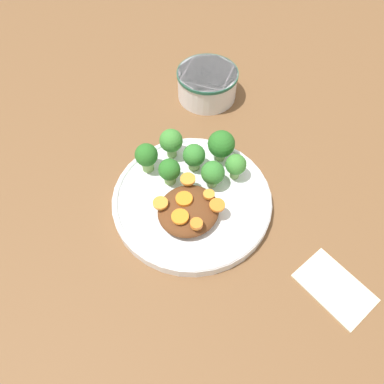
{
  "coord_description": "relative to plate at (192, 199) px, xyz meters",
  "views": [
    {
      "loc": [
        -0.23,
        0.25,
        0.52
      ],
      "look_at": [
        0.0,
        0.0,
        0.03
      ],
      "focal_mm": 35.0,
      "sensor_mm": 36.0,
      "label": 1
    }
  ],
  "objects": [
    {
      "name": "ground_plane",
      "position": [
        0.0,
        0.0,
        -0.01
      ],
      "size": [
        4.0,
        4.0,
        0.0
      ],
      "primitive_type": "plane",
      "color": "brown"
    },
    {
      "name": "plate",
      "position": [
        0.0,
        0.0,
        0.0
      ],
      "size": [
        0.26,
        0.26,
        0.02
      ],
      "color": "white",
      "rests_on": "ground_plane"
    },
    {
      "name": "dip_bowl",
      "position": [
        0.16,
        -0.22,
        0.02
      ],
      "size": [
        0.12,
        0.12,
        0.06
      ],
      "color": "silver",
      "rests_on": "ground_plane"
    },
    {
      "name": "stew_mound",
      "position": [
        -0.02,
        0.03,
        0.02
      ],
      "size": [
        0.09,
        0.1,
        0.03
      ],
      "primitive_type": "ellipsoid",
      "color": "#5B3319",
      "rests_on": "plate"
    },
    {
      "name": "broccoli_floret_0",
      "position": [
        0.04,
        -0.05,
        0.04
      ],
      "size": [
        0.04,
        0.04,
        0.05
      ],
      "color": "#7FA85B",
      "rests_on": "plate"
    },
    {
      "name": "broccoli_floret_1",
      "position": [
        -0.02,
        -0.08,
        0.03
      ],
      "size": [
        0.03,
        0.03,
        0.05
      ],
      "color": "#7FA85B",
      "rests_on": "plate"
    },
    {
      "name": "broccoli_floret_2",
      "position": [
        0.05,
        0.0,
        0.03
      ],
      "size": [
        0.04,
        0.04,
        0.05
      ],
      "color": "#759E51",
      "rests_on": "plate"
    },
    {
      "name": "broccoli_floret_3",
      "position": [
        -0.01,
        -0.04,
        0.04
      ],
      "size": [
        0.04,
        0.04,
        0.05
      ],
      "color": "#7FA85B",
      "rests_on": "plate"
    },
    {
      "name": "broccoli_floret_4",
      "position": [
        0.1,
        0.01,
        0.04
      ],
      "size": [
        0.04,
        0.04,
        0.06
      ],
      "color": "#7FA85B",
      "rests_on": "plate"
    },
    {
      "name": "broccoli_floret_5",
      "position": [
        0.09,
        -0.04,
        0.04
      ],
      "size": [
        0.04,
        0.04,
        0.06
      ],
      "color": "#7FA85B",
      "rests_on": "plate"
    },
    {
      "name": "broccoli_floret_6",
      "position": [
        0.02,
        -0.09,
        0.04
      ],
      "size": [
        0.05,
        0.05,
        0.06
      ],
      "color": "#759E51",
      "rests_on": "plate"
    },
    {
      "name": "carrot_slice_0",
      "position": [
        0.01,
        -0.01,
        0.04
      ],
      "size": [
        0.02,
        0.02,
        0.0
      ],
      "primitive_type": "cylinder",
      "color": "orange",
      "rests_on": "stew_mound"
    },
    {
      "name": "carrot_slice_1",
      "position": [
        -0.01,
        0.03,
        0.04
      ],
      "size": [
        0.03,
        0.03,
        0.01
      ],
      "primitive_type": "cylinder",
      "color": "orange",
      "rests_on": "stew_mound"
    },
    {
      "name": "carrot_slice_2",
      "position": [
        0.01,
        0.06,
        0.04
      ],
      "size": [
        0.02,
        0.02,
        0.0
      ],
      "primitive_type": "cylinder",
      "color": "orange",
      "rests_on": "stew_mound"
    },
    {
      "name": "carrot_slice_3",
      "position": [
        -0.02,
        0.05,
        0.04
      ],
      "size": [
        0.03,
        0.03,
        0.0
      ],
      "primitive_type": "cylinder",
      "color": "orange",
      "rests_on": "stew_mound"
    },
    {
      "name": "carrot_slice_4",
      "position": [
        -0.05,
        0.0,
        0.04
      ],
      "size": [
        0.02,
        0.02,
        0.0
      ],
      "primitive_type": "cylinder",
      "color": "orange",
      "rests_on": "stew_mound"
    },
    {
      "name": "carrot_slice_5",
      "position": [
        -0.05,
        0.05,
        0.04
      ],
      "size": [
        0.02,
        0.02,
        0.01
      ],
      "primitive_type": "cylinder",
      "color": "orange",
      "rests_on": "stew_mound"
    },
    {
      "name": "carrot_slice_6",
      "position": [
        -0.03,
        -0.01,
        0.04
      ],
      "size": [
        0.02,
        0.02,
        0.01
      ],
      "primitive_type": "cylinder",
      "color": "orange",
      "rests_on": "stew_mound"
    },
    {
      "name": "napkin",
      "position": [
        -0.25,
        -0.03,
        -0.01
      ],
      "size": [
        0.11,
        0.08,
        0.01
      ],
      "rotation": [
        0.0,
        0.0,
        -0.14
      ],
      "color": "beige",
      "rests_on": "ground_plane"
    }
  ]
}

